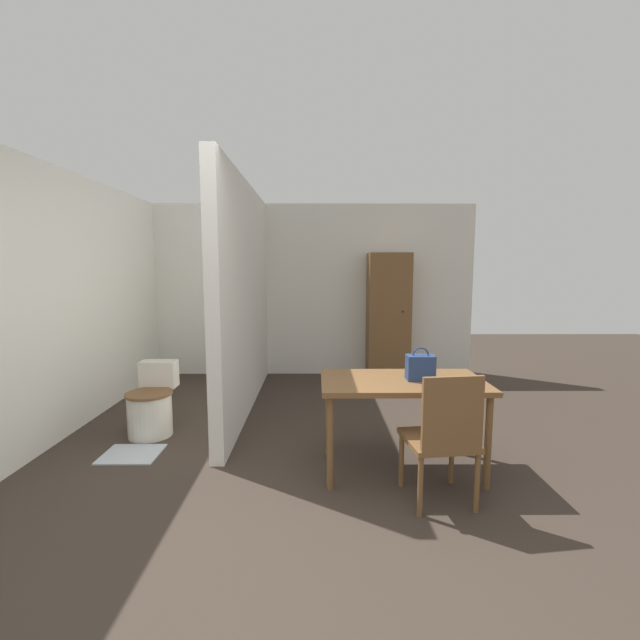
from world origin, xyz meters
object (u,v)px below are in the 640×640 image
dining_table (402,390)px  toilet (152,406)px  handbag (420,367)px  wooden_cabinet (388,316)px  wooden_chair (443,435)px

dining_table → toilet: bearing=161.0°
handbag → wooden_cabinet: wooden_cabinet is taller
toilet → handbag: size_ratio=2.60×
toilet → handbag: bearing=-18.2°
wooden_cabinet → handbag: bearing=-94.6°
dining_table → toilet: (-2.24, 0.77, -0.38)m
wooden_chair → wooden_cabinet: 3.39m
dining_table → wooden_chair: wooden_chair is taller
wooden_chair → toilet: 2.73m
wooden_chair → handbag: (-0.04, 0.49, 0.34)m
wooden_cabinet → wooden_chair: bearing=-93.2°
wooden_chair → wooden_cabinet: wooden_cabinet is taller
wooden_chair → wooden_cabinet: bearing=79.9°
toilet → dining_table: bearing=-19.0°
toilet → wooden_cabinet: 3.39m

